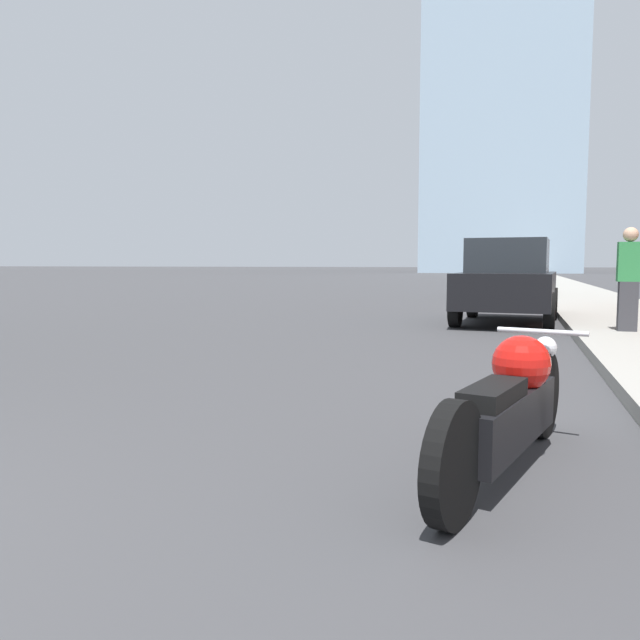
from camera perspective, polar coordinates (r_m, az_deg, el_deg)
sidewalk at (r=40.82m, az=20.63°, el=3.22°), size 2.76×240.00×0.15m
motorcycle at (r=3.98m, az=17.01°, el=-7.52°), size 0.88×2.41×0.81m
parked_car_black at (r=13.64m, az=16.77°, el=3.41°), size 2.18×4.00×1.76m
parked_car_silver at (r=24.01m, az=16.44°, el=4.11°), size 2.13×4.12×1.80m
parked_car_blue at (r=35.58m, az=16.70°, el=4.29°), size 2.15×4.17×1.61m
parked_car_white at (r=46.59m, az=17.22°, el=4.39°), size 2.11×4.28×1.53m
pedestrian at (r=11.34m, az=26.39°, el=3.45°), size 0.36×0.24×1.69m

